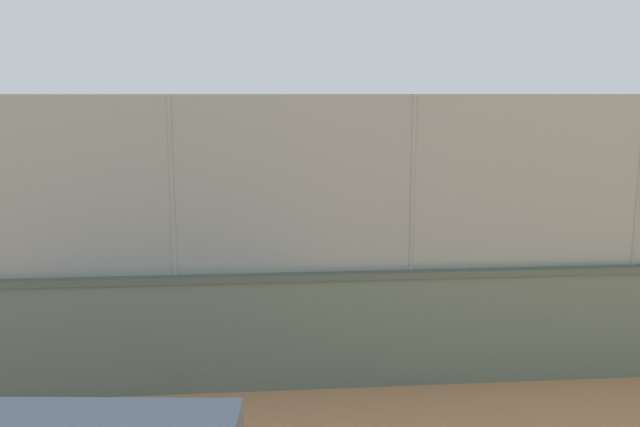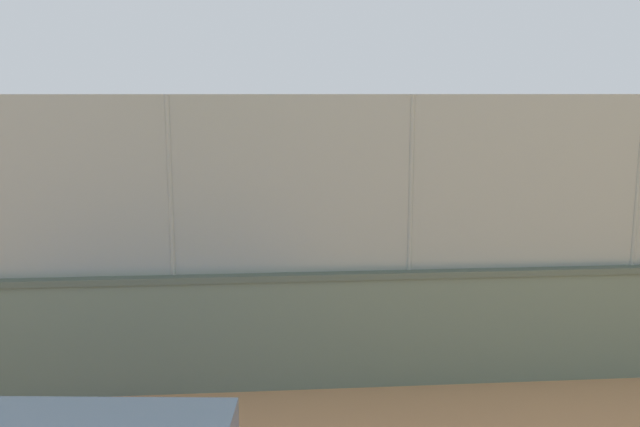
{
  "view_description": "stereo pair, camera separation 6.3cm",
  "coord_description": "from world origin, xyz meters",
  "px_view_note": "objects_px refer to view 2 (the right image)",
  "views": [
    {
      "loc": [
        1.74,
        20.99,
        3.8
      ],
      "look_at": [
        0.12,
        7.83,
        1.46
      ],
      "focal_mm": 38.75,
      "sensor_mm": 36.0,
      "label": 1
    },
    {
      "loc": [
        1.68,
        21.0,
        3.8
      ],
      "look_at": [
        0.12,
        7.83,
        1.46
      ],
      "focal_mm": 38.75,
      "sensor_mm": 36.0,
      "label": 2
    }
  ],
  "objects_px": {
    "player_foreground_swinging": "(316,212)",
    "sports_ball": "(261,222)",
    "player_near_wall_returning": "(106,204)",
    "player_baseline_waiting": "(422,234)"
  },
  "relations": [
    {
      "from": "player_foreground_swinging",
      "to": "sports_ball",
      "type": "height_order",
      "value": "player_foreground_swinging"
    },
    {
      "from": "player_near_wall_returning",
      "to": "sports_ball",
      "type": "bearing_deg",
      "value": 136.29
    },
    {
      "from": "player_baseline_waiting",
      "to": "sports_ball",
      "type": "height_order",
      "value": "player_baseline_waiting"
    },
    {
      "from": "sports_ball",
      "to": "player_near_wall_returning",
      "type": "bearing_deg",
      "value": -43.71
    },
    {
      "from": "player_foreground_swinging",
      "to": "player_near_wall_returning",
      "type": "distance_m",
      "value": 5.9
    },
    {
      "from": "sports_ball",
      "to": "player_baseline_waiting",
      "type": "bearing_deg",
      "value": 154.92
    },
    {
      "from": "player_near_wall_returning",
      "to": "player_foreground_swinging",
      "type": "bearing_deg",
      "value": 156.12
    },
    {
      "from": "player_near_wall_returning",
      "to": "player_baseline_waiting",
      "type": "relative_size",
      "value": 0.9
    },
    {
      "from": "player_near_wall_returning",
      "to": "player_baseline_waiting",
      "type": "height_order",
      "value": "player_baseline_waiting"
    },
    {
      "from": "player_near_wall_returning",
      "to": "player_baseline_waiting",
      "type": "distance_m",
      "value": 9.0
    }
  ]
}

